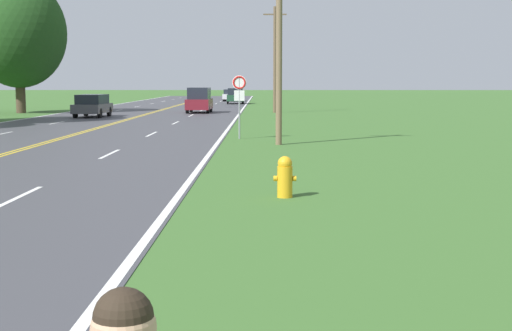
% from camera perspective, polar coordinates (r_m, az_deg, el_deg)
% --- Properties ---
extents(fire_hydrant, '(0.48, 0.32, 0.88)m').
position_cam_1_polar(fire_hydrant, '(15.04, 2.32, -0.88)').
color(fire_hydrant, gold).
rests_on(fire_hydrant, ground).
extents(traffic_sign, '(0.60, 0.10, 2.69)m').
position_cam_1_polar(traffic_sign, '(30.25, -1.35, 5.98)').
color(traffic_sign, gray).
rests_on(traffic_sign, ground).
extents(utility_pole_midground, '(1.80, 0.24, 7.10)m').
position_cam_1_polar(utility_pole_midground, '(27.50, 1.85, 9.37)').
color(utility_pole_midground, brown).
rests_on(utility_pole_midground, ground).
extents(utility_pole_far, '(1.80, 0.24, 8.15)m').
position_cam_1_polar(utility_pole_far, '(55.79, 1.52, 8.59)').
color(utility_pole_far, brown).
rests_on(utility_pole_far, ground).
extents(tree_mid_treeline, '(7.25, 7.25, 10.27)m').
position_cam_1_polar(tree_mid_treeline, '(58.07, -18.49, 10.01)').
color(tree_mid_treeline, '#473828').
rests_on(tree_mid_treeline, ground).
extents(car_dark_grey_hatchback_mid_far, '(1.97, 4.21, 1.54)m').
position_cam_1_polar(car_dark_grey_hatchback_mid_far, '(50.06, -12.95, 4.74)').
color(car_dark_grey_hatchback_mid_far, black).
rests_on(car_dark_grey_hatchback_mid_far, ground).
extents(car_maroon_van_receding, '(1.82, 4.23, 1.96)m').
position_cam_1_polar(car_maroon_van_receding, '(55.58, -4.56, 5.25)').
color(car_maroon_van_receding, black).
rests_on(car_maroon_van_receding, ground).
extents(car_dark_green_suv_distant, '(2.00, 4.05, 1.69)m').
position_cam_1_polar(car_dark_green_suv_distant, '(77.68, -1.67, 5.62)').
color(car_dark_green_suv_distant, black).
rests_on(car_dark_green_suv_distant, ground).
extents(car_silver_hatchback_horizon, '(1.99, 3.80, 1.45)m').
position_cam_1_polar(car_silver_hatchback_horizon, '(87.50, -1.99, 5.67)').
color(car_silver_hatchback_horizon, black).
rests_on(car_silver_hatchback_horizon, ground).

